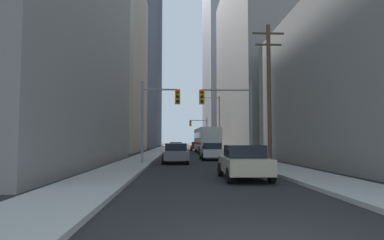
{
  "coord_description": "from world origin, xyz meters",
  "views": [
    {
      "loc": [
        -1.42,
        -5.02,
        1.71
      ],
      "look_at": [
        0.0,
        26.23,
        3.73
      ],
      "focal_mm": 30.15,
      "sensor_mm": 36.0,
      "label": 1
    }
  ],
  "objects": [
    {
      "name": "sidewalk_left",
      "position": [
        -4.63,
        50.0,
        0.07
      ],
      "size": [
        2.63,
        160.0,
        0.15
      ],
      "primitive_type": "cube",
      "color": "#9E9E99",
      "rests_on": "ground"
    },
    {
      "name": "traffic_signal_near_left",
      "position": [
        -2.77,
        18.04,
        3.99
      ],
      "size": [
        2.79,
        0.44,
        6.0
      ],
      "color": "gray",
      "rests_on": "ground"
    },
    {
      "name": "sedan_grey",
      "position": [
        -1.56,
        19.6,
        0.77
      ],
      "size": [
        1.96,
        4.27,
        1.52
      ],
      "color": "slate",
      "rests_on": "ground"
    },
    {
      "name": "sedan_red",
      "position": [
        1.8,
        49.73,
        0.77
      ],
      "size": [
        1.95,
        4.22,
        1.52
      ],
      "color": "maroon",
      "rests_on": "ground"
    },
    {
      "name": "building_right_far_highrise",
      "position": [
        17.47,
        88.1,
        28.19
      ],
      "size": [
        21.08,
        27.88,
        56.37
      ],
      "primitive_type": "cube",
      "color": "#93939E",
      "rests_on": "ground"
    },
    {
      "name": "traffic_signal_near_right",
      "position": [
        2.27,
        18.04,
        4.05
      ],
      "size": [
        3.86,
        0.44,
        6.0
      ],
      "color": "gray",
      "rests_on": "ground"
    },
    {
      "name": "sedan_beige",
      "position": [
        1.53,
        9.25,
        0.77
      ],
      "size": [
        1.95,
        4.24,
        1.52
      ],
      "color": "#C6B793",
      "rests_on": "ground"
    },
    {
      "name": "building_left_mid_office",
      "position": [
        -19.88,
        48.57,
        14.56
      ],
      "size": [
        24.95,
        20.66,
        29.11
      ],
      "primitive_type": "cube",
      "color": "#B7A893",
      "rests_on": "ground"
    },
    {
      "name": "city_bus",
      "position": [
        2.57,
        39.11,
        1.93
      ],
      "size": [
        2.78,
        11.56,
        3.4
      ],
      "color": "silver",
      "rests_on": "ground"
    },
    {
      "name": "sedan_white",
      "position": [
        1.64,
        23.92,
        0.77
      ],
      "size": [
        1.95,
        4.22,
        1.52
      ],
      "color": "white",
      "rests_on": "ground"
    },
    {
      "name": "sedan_black",
      "position": [
        -1.59,
        39.82,
        0.77
      ],
      "size": [
        1.95,
        4.26,
        1.52
      ],
      "color": "black",
      "rests_on": "ground"
    },
    {
      "name": "building_left_far_tower",
      "position": [
        -14.07,
        88.5,
        25.2
      ],
      "size": [
        14.92,
        25.75,
        50.4
      ],
      "primitive_type": "cube",
      "color": "#4C515B",
      "rests_on": "ground"
    },
    {
      "name": "building_right_mid_block",
      "position": [
        17.86,
        44.36,
        14.0
      ],
      "size": [
        22.82,
        28.95,
        27.99
      ],
      "primitive_type": "cube",
      "color": "gray",
      "rests_on": "ground"
    },
    {
      "name": "sidewalk_right",
      "position": [
        4.63,
        50.0,
        0.07
      ],
      "size": [
        2.63,
        160.0,
        0.15
      ],
      "primitive_type": "cube",
      "color": "#9E9E99",
      "rests_on": "ground"
    },
    {
      "name": "utility_pole_right",
      "position": [
        4.89,
        16.73,
        5.17
      ],
      "size": [
        2.2,
        0.28,
        9.79
      ],
      "color": "brown",
      "rests_on": "ground"
    },
    {
      "name": "traffic_signal_far_right",
      "position": [
        2.55,
        52.92,
        4.02
      ],
      "size": [
        3.26,
        0.44,
        6.0
      ],
      "color": "gray",
      "rests_on": "ground"
    },
    {
      "name": "street_lamp_right",
      "position": [
        3.58,
        36.47,
        4.57
      ],
      "size": [
        2.69,
        0.32,
        7.5
      ],
      "color": "gray",
      "rests_on": "ground"
    }
  ]
}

